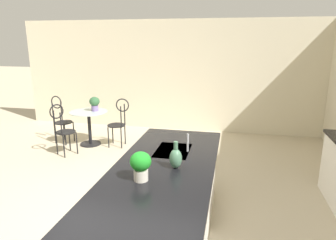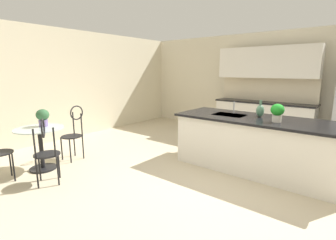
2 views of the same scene
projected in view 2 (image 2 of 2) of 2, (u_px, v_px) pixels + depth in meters
ground_plane at (218, 182)px, 3.86m from camera, size 40.00×40.00×0.00m
wall_back at (287, 84)px, 6.38m from camera, size 9.00×0.12×2.70m
wall_left_window at (67, 85)px, 6.21m from camera, size 0.12×7.80×2.70m
kitchen_island at (258, 144)px, 4.23m from camera, size 2.80×1.06×0.92m
back_counter_run at (263, 118)px, 6.45m from camera, size 2.44×0.64×1.52m
upper_cabinet_run at (267, 62)px, 6.15m from camera, size 2.40×0.36×0.76m
bistro_table at (41, 145)px, 4.28m from camera, size 0.80×0.80×0.74m
chair_by_island at (46, 148)px, 3.67m from camera, size 0.52×0.52×1.04m
chair_toward_desk at (74, 130)px, 4.79m from camera, size 0.40×0.49×1.04m
sink_faucet at (234, 108)px, 4.59m from camera, size 0.02×0.02×0.22m
potted_plant_on_table at (43, 117)px, 4.32m from camera, size 0.22×0.22×0.31m
potted_plant_counter_near at (277, 112)px, 3.82m from camera, size 0.20×0.20×0.28m
vase_on_counter at (260, 111)px, 4.25m from camera, size 0.13×0.13×0.29m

